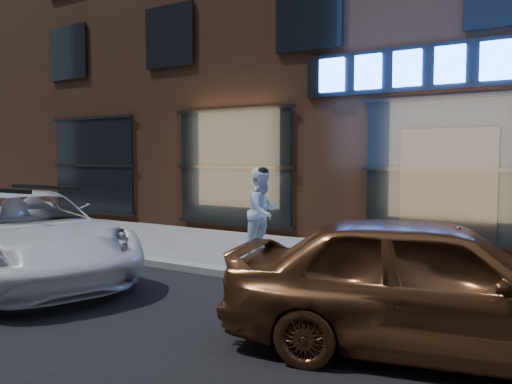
% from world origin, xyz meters
% --- Properties ---
extents(ground, '(90.00, 90.00, 0.00)m').
position_xyz_m(ground, '(0.00, 0.00, 0.00)').
color(ground, slate).
rests_on(ground, ground).
extents(curb, '(60.00, 0.25, 0.12)m').
position_xyz_m(curb, '(0.00, 0.00, 0.06)').
color(curb, gray).
rests_on(curb, ground).
extents(storefront_building, '(30.20, 8.28, 10.30)m').
position_xyz_m(storefront_building, '(-0.00, 7.99, 5.15)').
color(storefront_building, '#54301E').
rests_on(storefront_building, ground).
extents(man_bowtie, '(0.54, 0.68, 1.62)m').
position_xyz_m(man_bowtie, '(-3.22, 2.26, 0.81)').
color(man_bowtie, '#C2FFCC').
rests_on(man_bowtie, ground).
extents(man_cap, '(0.74, 0.87, 1.59)m').
position_xyz_m(man_cap, '(-3.03, 2.01, 0.79)').
color(man_cap, white).
rests_on(man_cap, ground).
extents(white_suv, '(5.22, 3.63, 1.32)m').
position_xyz_m(white_suv, '(-5.07, -1.70, 0.66)').
color(white_suv, white).
rests_on(white_suv, ground).
extents(gold_sedan, '(4.13, 2.35, 1.32)m').
position_xyz_m(gold_sedan, '(0.86, -1.52, 0.66)').
color(gold_sedan, brown).
rests_on(gold_sedan, ground).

